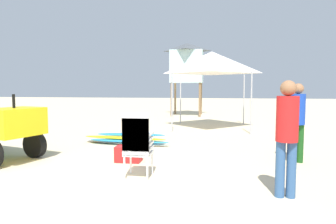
{
  "coord_description": "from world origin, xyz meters",
  "views": [
    {
      "loc": [
        2.37,
        -4.98,
        1.66
      ],
      "look_at": [
        1.26,
        2.34,
        1.05
      ],
      "focal_mm": 32.86,
      "sensor_mm": 36.0,
      "label": 1
    }
  ],
  "objects": [
    {
      "name": "surfboard_pile",
      "position": [
        -0.1,
        3.46,
        0.15
      ],
      "size": [
        2.63,
        0.74,
        0.32
      ],
      "color": "white",
      "rests_on": "ground"
    },
    {
      "name": "lifeguard_near_left",
      "position": [
        3.44,
        -0.27,
        1.01
      ],
      "size": [
        0.32,
        0.32,
        1.75
      ],
      "color": "#33598C",
      "rests_on": "ground"
    },
    {
      "name": "ground",
      "position": [
        0.0,
        0.0,
        0.0
      ],
      "size": [
        80.0,
        80.0,
        0.0
      ],
      "primitive_type": "plane",
      "color": "beige"
    },
    {
      "name": "lifeguard_tower",
      "position": [
        0.79,
        12.71,
        3.02
      ],
      "size": [
        1.98,
        1.98,
        4.14
      ],
      "color": "olive",
      "rests_on": "ground"
    },
    {
      "name": "popup_canopy",
      "position": [
        2.24,
        7.47,
        2.62
      ],
      "size": [
        2.85,
        2.85,
        3.05
      ],
      "color": "#B2B2B7",
      "rests_on": "ground"
    },
    {
      "name": "stacked_plastic_chairs",
      "position": [
        1.0,
        0.33,
        0.7
      ],
      "size": [
        0.48,
        0.48,
        1.2
      ],
      "color": "white",
      "rests_on": "ground"
    },
    {
      "name": "lifeguard_near_center",
      "position": [
        4.16,
        2.01,
        1.0
      ],
      "size": [
        0.32,
        0.32,
        1.73
      ],
      "color": "#194C19",
      "rests_on": "ground"
    },
    {
      "name": "cooler_box",
      "position": [
        0.5,
        1.51,
        0.17
      ],
      "size": [
        0.56,
        0.35,
        0.35
      ],
      "primitive_type": "cube",
      "color": "red",
      "rests_on": "ground"
    }
  ]
}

